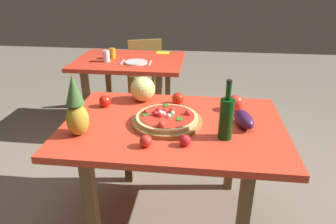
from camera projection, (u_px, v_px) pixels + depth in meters
The scene contains 21 objects.
ground_plane at pixel (173, 219), 2.14m from camera, with size 10.00×10.00×0.00m, color gray.
display_table at pixel (173, 136), 1.86m from camera, with size 1.30×0.90×0.75m.
background_table at pixel (130, 69), 3.18m from camera, with size 1.09×0.81×0.75m.
dining_chair at pixel (144, 67), 3.83m from camera, with size 0.52×0.52×0.85m.
pizza_board at pixel (167, 121), 1.81m from camera, with size 0.42×0.42×0.03m, color olive.
pizza at pixel (167, 117), 1.80m from camera, with size 0.37×0.37×0.06m.
wine_bottle at pixel (226, 117), 1.61m from camera, with size 0.08×0.08×0.33m.
pineapple_left at pixel (76, 109), 1.63m from camera, with size 0.12×0.12×0.35m.
melon at pixel (143, 89), 2.10m from camera, with size 0.17×0.17×0.17m, color #E0DD77.
bell_pepper at pixel (236, 103), 1.97m from camera, with size 0.10×0.10×0.11m, color red.
eggplant at pixel (244, 119), 1.76m from camera, with size 0.20×0.09×0.09m, color #421945.
tomato_near_board at pixel (105, 101), 2.03m from camera, with size 0.08×0.08×0.08m, color red.
tomato_by_bottle at pixel (185, 141), 1.57m from camera, with size 0.06×0.06×0.06m, color red.
tomato_beside_pepper at pixel (178, 98), 2.07m from camera, with size 0.08×0.08×0.08m, color red.
tomato_at_corner at pixel (146, 141), 1.56m from camera, with size 0.07×0.07×0.07m, color red.
drinking_glass_juice at pixel (113, 53), 3.15m from camera, with size 0.06×0.06×0.11m, color orange.
drinking_glass_water at pixel (106, 56), 3.04m from camera, with size 0.07×0.07×0.11m, color silver.
dinner_plate at pixel (136, 62), 3.01m from camera, with size 0.22×0.22×0.02m, color white.
fork_utensil at pixel (122, 62), 3.03m from camera, with size 0.02×0.18×0.01m, color silver.
knife_utensil at pixel (150, 63), 3.00m from camera, with size 0.02×0.18×0.01m, color silver.
napkin_folded at pixel (163, 53), 3.38m from camera, with size 0.14×0.12×0.01m, color yellow.
Camera 1 is at (0.16, -1.62, 1.57)m, focal length 32.68 mm.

